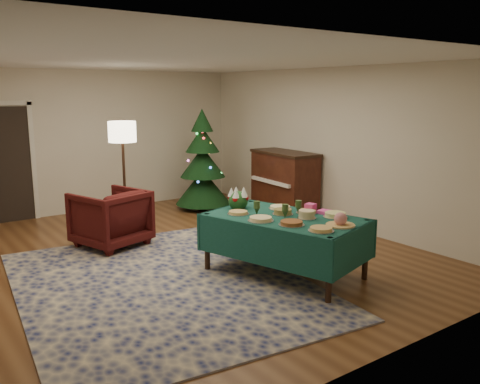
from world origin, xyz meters
TOP-DOWN VIEW (x-y plane):
  - room_shell at (0.00, 0.00)m, footprint 7.00×7.00m
  - doorway at (-1.60, 3.48)m, footprint 1.08×0.04m
  - rug at (-0.77, -0.80)m, footprint 3.65×4.53m
  - buffet_table at (0.66, -1.43)m, footprint 1.64×2.19m
  - platter_0 at (0.54, -2.18)m, footprint 0.29×0.29m
  - platter_1 at (0.88, -2.15)m, footprint 0.34×0.34m
  - platter_2 at (1.15, -1.81)m, footprint 0.30×0.30m
  - platter_3 at (0.45, -1.79)m, footprint 0.30×0.30m
  - platter_4 at (0.82, -1.65)m, footprint 0.23×0.23m
  - platter_5 at (1.01, -1.45)m, footprint 0.28×0.28m
  - platter_6 at (0.28, -1.42)m, footprint 0.32×0.32m
  - platter_7 at (0.71, -1.32)m, footprint 0.26×0.26m
  - platter_8 at (0.89, -1.06)m, footprint 0.31×0.31m
  - platter_9 at (0.26, -0.98)m, footprint 0.28×0.28m
  - goblet_0 at (0.44, -1.14)m, footprint 0.08×0.08m
  - goblet_1 at (0.89, -1.42)m, footprint 0.08×0.08m
  - goblet_2 at (0.61, -1.49)m, footprint 0.08×0.08m
  - napkin_stack at (1.19, -1.59)m, footprint 0.19×0.19m
  - gift_box at (1.12, -1.40)m, footprint 0.15×0.15m
  - centerpiece at (0.47, -0.70)m, footprint 0.27×0.27m
  - armchair at (-0.65, 1.02)m, footprint 1.14×1.10m
  - floor_lamp at (-0.15, 1.63)m, footprint 0.44×0.44m
  - christmas_tree at (1.80, 2.37)m, footprint 1.15×1.15m
  - piano at (2.69, 0.93)m, footprint 0.76×1.45m

SIDE VIEW (x-z plane):
  - rug at x=-0.77m, z-range 0.00..0.02m
  - armchair at x=-0.65m, z-range 0.00..0.95m
  - piano at x=2.69m, z-range -0.01..1.20m
  - buffet_table at x=0.66m, z-range 0.23..0.99m
  - platter_5 at x=1.01m, z-range 0.76..0.80m
  - platter_9 at x=0.26m, z-range 0.76..0.80m
  - platter_8 at x=0.89m, z-range 0.76..0.80m
  - napkin_stack at x=1.19m, z-range 0.76..0.80m
  - platter_0 at x=0.54m, z-range 0.76..0.80m
  - platter_6 at x=0.28m, z-range 0.76..0.81m
  - platter_3 at x=0.45m, z-range 0.76..0.81m
  - platter_2 at x=1.15m, z-range 0.76..0.82m
  - platter_7 at x=0.71m, z-range 0.76..0.83m
  - platter_4 at x=0.82m, z-range 0.76..0.86m
  - gift_box at x=1.12m, z-range 0.76..0.86m
  - platter_1 at x=0.88m, z-range 0.74..0.90m
  - goblet_0 at x=0.44m, z-range 0.76..0.94m
  - goblet_1 at x=0.89m, z-range 0.76..0.94m
  - goblet_2 at x=0.61m, z-range 0.76..0.94m
  - christmas_tree at x=1.80m, z-range -0.10..1.88m
  - centerpiece at x=0.47m, z-range 0.73..1.05m
  - doorway at x=-1.60m, z-range 0.02..2.18m
  - room_shell at x=0.00m, z-range -2.15..4.85m
  - floor_lamp at x=-0.15m, z-range 0.64..2.46m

